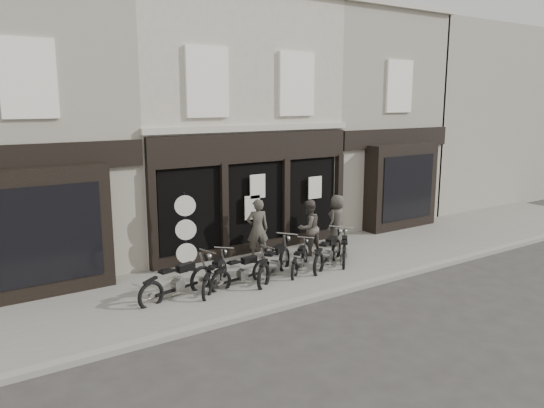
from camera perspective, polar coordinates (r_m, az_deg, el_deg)
ground_plane at (r=14.89m, az=4.37°, el=-8.10°), size 90.00×90.00×0.00m
pavement at (r=15.55m, az=2.29°, el=-7.01°), size 30.00×4.20×0.12m
kerb at (r=13.97m, az=7.60°, el=-9.19°), size 30.00×0.25×0.13m
central_building at (r=19.10m, az=-6.76°, el=8.58°), size 7.30×6.22×8.34m
neighbour_left at (r=17.06m, az=-26.08°, el=7.13°), size 5.60×6.73×8.34m
neighbour_right at (r=22.70m, az=7.84°, el=8.83°), size 5.60×6.73×8.34m
filler_right at (r=28.85m, az=19.98°, el=8.84°), size 11.00×6.00×8.20m
motorcycle_0 at (r=13.41m, az=-10.07°, el=-8.48°), size 2.24×0.87×1.09m
motorcycle_1 at (r=13.87m, az=-6.13°, el=-7.90°), size 1.60×1.60×0.97m
motorcycle_2 at (r=14.11m, az=-3.17°, el=-7.50°), size 2.05×0.60×0.98m
motorcycle_3 at (r=14.60m, az=0.30°, el=-6.61°), size 2.05×1.59×1.13m
motorcycle_4 at (r=15.19m, az=3.01°, el=-6.27°), size 1.57×1.39×0.91m
motorcycle_5 at (r=15.68m, az=6.05°, el=-5.47°), size 2.05×1.43×1.09m
motorcycle_6 at (r=16.26m, az=7.77°, el=-5.11°), size 1.52×1.62×0.96m
man_left at (r=16.10m, az=-1.57°, el=-2.71°), size 0.78×0.63×1.86m
man_centre at (r=16.56m, az=3.96°, el=-2.55°), size 0.93×0.77×1.74m
man_right at (r=17.75m, az=7.01°, el=-1.74°), size 0.97×0.79×1.71m
advert_sign_post at (r=14.97m, az=-9.28°, el=-3.43°), size 0.56×0.38×2.40m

